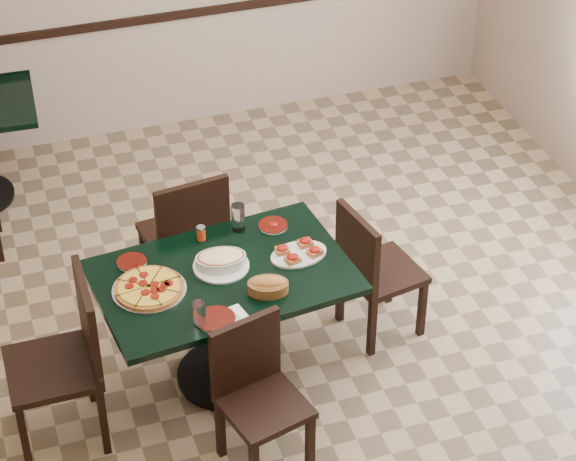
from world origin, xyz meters
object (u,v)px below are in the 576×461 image
object	(u,v)px
chair_right	(371,267)
lasagna_casserole	(221,260)
pepperoni_pizza	(149,288)
bruschetta_platter	(299,252)
main_table	(224,300)
bread_basket	(268,286)
chair_left	(69,353)
chair_far	(187,233)
chair_near	(256,388)

from	to	relation	value
chair_right	lasagna_casserole	world-z (taller)	chair_right
chair_right	pepperoni_pizza	bearing A→B (deg)	84.42
pepperoni_pizza	bruschetta_platter	world-z (taller)	bruschetta_platter
main_table	pepperoni_pizza	world-z (taller)	pepperoni_pizza
chair_right	bread_basket	bearing A→B (deg)	103.23
chair_left	bruschetta_platter	bearing A→B (deg)	97.65
chair_far	chair_near	distance (m)	1.30
lasagna_casserole	chair_far	bearing A→B (deg)	100.86
lasagna_casserole	chair_right	bearing A→B (deg)	10.42
chair_right	bruschetta_platter	distance (m)	0.56
bread_basket	lasagna_casserole	bearing A→B (deg)	138.39
chair_far	bruschetta_platter	xyz separation A→B (m)	(0.47, -0.67, 0.24)
main_table	bruschetta_platter	xyz separation A→B (m)	(0.43, 0.03, 0.21)
chair_far	chair_left	bearing A→B (deg)	37.70
bread_basket	bruschetta_platter	distance (m)	0.35
chair_right	chair_near	bearing A→B (deg)	117.16
main_table	bruschetta_platter	distance (m)	0.48
bread_basket	pepperoni_pizza	bearing A→B (deg)	176.78
pepperoni_pizza	chair_right	bearing A→B (deg)	5.42
chair_far	chair_right	distance (m)	1.11
chair_far	chair_near	world-z (taller)	chair_far
main_table	pepperoni_pizza	bearing A→B (deg)	175.72
chair_right	bruschetta_platter	world-z (taller)	chair_right
chair_right	lasagna_casserole	xyz separation A→B (m)	(-0.90, -0.05, 0.31)
bread_basket	chair_right	bearing A→B (deg)	39.86
chair_right	lasagna_casserole	size ratio (longest dim) A/B	2.89
main_table	bread_basket	distance (m)	0.36
chair_left	chair_right	bearing A→B (deg)	98.31
bruschetta_platter	pepperoni_pizza	bearing A→B (deg)	174.95
pepperoni_pizza	bruschetta_platter	size ratio (longest dim) A/B	1.12
chair_right	pepperoni_pizza	world-z (taller)	chair_right
lasagna_casserole	bruschetta_platter	world-z (taller)	lasagna_casserole
chair_left	bread_basket	bearing A→B (deg)	86.45
chair_right	chair_left	distance (m)	1.80
chair_far	pepperoni_pizza	bearing A→B (deg)	54.85
chair_far	bread_basket	world-z (taller)	chair_far
main_table	chair_left	distance (m)	0.88
pepperoni_pizza	bread_basket	xyz separation A→B (m)	(0.59, -0.20, 0.02)
chair_left	bruschetta_platter	world-z (taller)	chair_left
pepperoni_pizza	lasagna_casserole	bearing A→B (deg)	10.47
chair_near	bread_basket	distance (m)	0.54
chair_near	chair_left	bearing A→B (deg)	137.56
chair_left	bread_basket	world-z (taller)	chair_left
chair_far	chair_right	size ratio (longest dim) A/B	1.09
main_table	chair_right	size ratio (longest dim) A/B	1.63
chair_left	chair_near	bearing A→B (deg)	62.22
bread_basket	main_table	bearing A→B (deg)	146.35
chair_near	bruschetta_platter	bearing A→B (deg)	40.57
chair_left	chair_far	bearing A→B (deg)	135.18
chair_left	bread_basket	xyz separation A→B (m)	(1.06, -0.07, 0.22)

